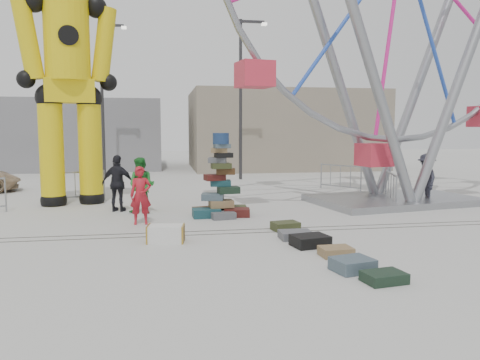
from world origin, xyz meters
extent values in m
plane|color=#9E9E99|center=(0.00, 0.00, 0.00)|extent=(90.00, 90.00, 0.00)
cube|color=#47443F|center=(0.00, 0.60, 0.00)|extent=(40.00, 0.04, 0.01)
cube|color=#47443F|center=(0.00, 1.00, 0.00)|extent=(40.00, 0.04, 0.01)
cube|color=gray|center=(7.00, 20.00, 2.50)|extent=(12.00, 8.00, 5.00)
cube|color=gray|center=(-6.00, 22.00, 2.20)|extent=(10.00, 8.00, 4.40)
cylinder|color=#2D2D30|center=(3.00, 13.00, 4.00)|extent=(0.16, 0.16, 8.00)
cube|color=#2D2D30|center=(3.60, 13.00, 7.90)|extent=(1.20, 0.15, 0.12)
cube|color=silver|center=(4.20, 13.00, 7.80)|extent=(0.25, 0.25, 0.12)
cylinder|color=#2D2D30|center=(-4.00, 15.00, 4.00)|extent=(0.16, 0.16, 8.00)
cube|color=#2D2D30|center=(-3.40, 15.00, 7.90)|extent=(1.20, 0.15, 0.12)
cube|color=silver|center=(-2.80, 15.00, 7.80)|extent=(0.25, 0.25, 0.12)
cube|color=#1A464E|center=(0.26, 2.85, 0.13)|extent=(0.82, 0.58, 0.26)
cube|color=#4E1815|center=(1.16, 2.84, 0.12)|extent=(0.82, 0.63, 0.24)
cube|color=#492F17|center=(0.27, 3.35, 0.11)|extent=(0.78, 0.61, 0.22)
cube|color=#373F1F|center=(1.17, 3.34, 0.12)|extent=(0.76, 0.56, 0.24)
cube|color=#5B5E63|center=(0.71, 2.54, 0.10)|extent=(0.74, 0.55, 0.20)
cube|color=black|center=(0.72, 3.54, 0.11)|extent=(0.71, 0.52, 0.22)
cube|color=olive|center=(0.71, 2.99, 0.37)|extent=(0.73, 0.53, 0.22)
cube|color=#495C69|center=(0.47, 3.03, 0.58)|extent=(0.71, 0.56, 0.20)
cube|color=#1A2F20|center=(0.93, 2.97, 0.78)|extent=(0.66, 0.49, 0.20)
cube|color=#1A464E|center=(0.72, 3.14, 0.97)|extent=(0.62, 0.44, 0.18)
cube|color=#4E1815|center=(0.54, 3.09, 1.15)|extent=(0.66, 0.52, 0.18)
cube|color=#492F17|center=(0.87, 3.04, 1.33)|extent=(0.60, 0.47, 0.18)
cube|color=#373F1F|center=(0.71, 2.94, 1.50)|extent=(0.59, 0.43, 0.16)
cube|color=#5B5E63|center=(0.62, 3.07, 1.66)|extent=(0.58, 0.46, 0.16)
cube|color=black|center=(0.79, 2.99, 1.81)|extent=(0.54, 0.40, 0.14)
cube|color=olive|center=(0.67, 3.04, 1.95)|extent=(0.51, 0.36, 0.14)
cube|color=#495C69|center=(0.74, 2.96, 2.08)|extent=(0.50, 0.37, 0.12)
cylinder|color=navy|center=(0.71, 2.99, 2.30)|extent=(0.48, 0.48, 0.32)
sphere|color=black|center=(-4.62, 5.86, 0.17)|extent=(0.86, 0.86, 0.86)
cylinder|color=yellow|center=(-4.62, 5.86, 1.80)|extent=(0.79, 0.79, 3.61)
sphere|color=black|center=(-4.62, 5.86, 3.61)|extent=(0.90, 0.90, 0.90)
sphere|color=black|center=(-3.42, 6.16, 0.17)|extent=(0.86, 0.86, 0.86)
cylinder|color=yellow|center=(-3.42, 6.16, 1.80)|extent=(0.79, 0.79, 3.61)
sphere|color=black|center=(-3.42, 6.16, 3.61)|extent=(0.90, 0.90, 0.90)
cube|color=yellow|center=(-4.02, 6.01, 3.83)|extent=(1.75, 1.26, 0.79)
cylinder|color=yellow|center=(-4.02, 6.01, 5.52)|extent=(1.46, 1.46, 2.70)
sphere|color=black|center=(-4.95, 5.77, 6.65)|extent=(0.72, 0.72, 0.72)
cylinder|color=yellow|center=(-5.16, 5.72, 5.41)|extent=(1.04, 0.79, 2.54)
sphere|color=black|center=(-5.27, 5.69, 4.17)|extent=(0.59, 0.59, 0.59)
sphere|color=black|center=(-3.09, 6.24, 6.65)|extent=(0.72, 0.72, 0.72)
cylinder|color=yellow|center=(-2.87, 6.30, 5.41)|extent=(1.04, 0.79, 2.54)
sphere|color=black|center=(-2.76, 6.33, 4.17)|extent=(0.59, 0.59, 0.59)
cube|color=gray|center=(6.96, 4.44, 0.11)|extent=(5.98, 4.19, 0.22)
cylinder|color=gray|center=(5.40, 3.16, 4.40)|extent=(3.83, 0.98, 8.92)
cylinder|color=gray|center=(8.87, 3.76, 4.40)|extent=(3.83, 0.98, 8.92)
cylinder|color=gray|center=(5.06, 5.11, 4.40)|extent=(3.83, 0.98, 8.92)
cylinder|color=gray|center=(8.53, 5.71, 4.40)|extent=(3.83, 0.98, 8.92)
cube|color=#C52A3D|center=(6.96, 4.44, 1.65)|extent=(1.14, 1.14, 0.77)
cube|color=silver|center=(-0.94, 0.00, 0.19)|extent=(0.89, 0.59, 0.39)
cube|color=#373F1F|center=(2.08, 0.77, 0.11)|extent=(0.74, 0.60, 0.22)
cube|color=#5B5E63|center=(2.07, -0.19, 0.09)|extent=(0.75, 0.57, 0.19)
cube|color=black|center=(2.19, -0.92, 0.12)|extent=(0.88, 0.74, 0.25)
cube|color=olive|center=(2.45, -1.78, 0.10)|extent=(0.66, 0.51, 0.19)
cube|color=#495C69|center=(2.38, -2.79, 0.12)|extent=(0.81, 0.72, 0.24)
cube|color=#1A2F20|center=(2.65, -3.47, 0.09)|extent=(0.76, 0.59, 0.18)
imported|color=#A71723|center=(-1.58, 2.17, 0.79)|extent=(0.59, 0.40, 1.57)
imported|color=#1B6D24|center=(-1.61, 3.81, 0.86)|extent=(1.00, 0.89, 1.71)
imported|color=black|center=(-2.35, 4.29, 0.88)|extent=(1.12, 0.73, 1.77)
imported|color=#242530|center=(8.02, 4.20, 0.86)|extent=(0.82, 1.21, 1.73)
camera|label=1|loc=(-1.01, -10.58, 2.56)|focal=35.00mm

